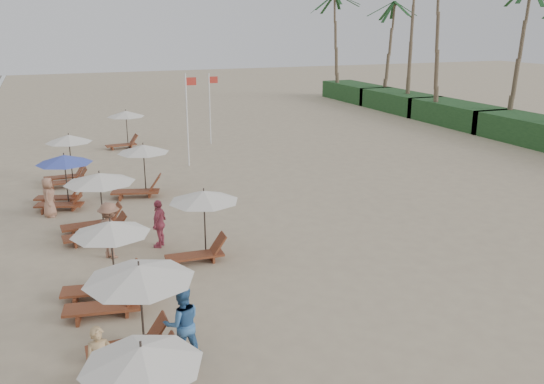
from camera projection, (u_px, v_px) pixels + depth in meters
name	position (u px, v px, depth m)	size (l,w,h in m)	color
ground	(330.00, 309.00, 15.18)	(160.00, 160.00, 0.00)	tan
shrub_hedge	(536.00, 131.00, 35.71)	(3.20, 53.00, 1.60)	#193D1C
lounger_station_1	(134.00, 310.00, 12.31)	(2.49, 2.40, 2.37)	brown
lounger_station_2	(104.00, 269.00, 15.00)	(2.54, 2.18, 2.38)	brown
lounger_station_3	(95.00, 205.00, 19.97)	(2.75, 2.46, 2.31)	brown
lounger_station_4	(61.00, 180.00, 23.30)	(2.56, 2.32, 2.17)	brown
lounger_station_5	(66.00, 160.00, 26.57)	(2.41, 2.11, 2.34)	brown
inland_station_0	(200.00, 216.00, 17.98)	(2.58, 2.24, 2.22)	brown
inland_station_1	(140.00, 166.00, 24.74)	(2.78, 2.24, 2.22)	brown
inland_station_2	(124.00, 124.00, 34.32)	(2.57, 2.24, 2.22)	brown
beachgoer_near	(100.00, 362.00, 11.47)	(0.55, 0.36, 1.52)	tan
beachgoer_mid_a	(182.00, 323.00, 12.70)	(0.85, 0.66, 1.75)	#34659E
beachgoer_mid_b	(110.00, 230.00, 18.24)	(1.20, 0.69, 1.86)	#8B5D47
beachgoer_far_a	(159.00, 223.00, 19.18)	(0.97, 0.40, 1.65)	#B94A62
beachgoer_far_b	(49.00, 197.00, 22.20)	(0.77, 0.50, 1.57)	#A47359
flag_pole_near	(188.00, 116.00, 29.56)	(0.59, 0.08, 4.82)	silver
flag_pole_far	(210.00, 105.00, 35.25)	(0.59, 0.08, 4.35)	silver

